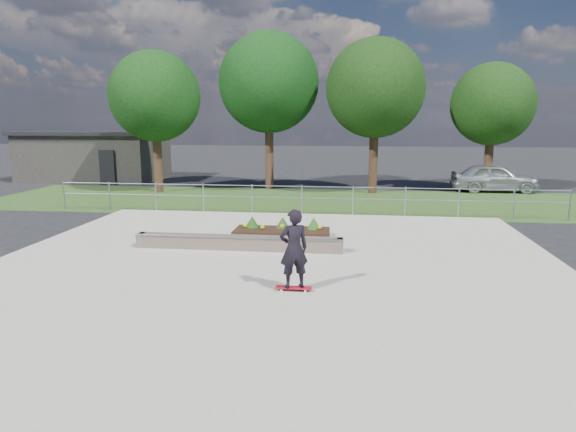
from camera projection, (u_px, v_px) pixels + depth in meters
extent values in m
plane|color=black|center=(273.00, 269.00, 13.04)|extent=(120.00, 120.00, 0.00)
cube|color=#2B481D|center=(309.00, 201.00, 23.76)|extent=(30.00, 8.00, 0.02)
cube|color=#AEAA9A|center=(273.00, 268.00, 13.03)|extent=(15.00, 15.00, 0.06)
cylinder|color=gray|center=(64.00, 196.00, 21.45)|extent=(0.06, 0.06, 1.20)
cylinder|color=gray|center=(110.00, 196.00, 21.21)|extent=(0.06, 0.06, 1.20)
cylinder|color=#989AA1|center=(156.00, 197.00, 20.97)|extent=(0.06, 0.06, 1.20)
cylinder|color=#9B9EA4|center=(203.00, 198.00, 20.72)|extent=(0.06, 0.06, 1.20)
cylinder|color=gray|center=(252.00, 199.00, 20.48)|extent=(0.06, 0.06, 1.20)
cylinder|color=gray|center=(302.00, 200.00, 20.24)|extent=(0.06, 0.06, 1.20)
cylinder|color=#9C9EA4|center=(353.00, 201.00, 19.99)|extent=(0.06, 0.06, 1.20)
cylinder|color=gray|center=(405.00, 202.00, 19.75)|extent=(0.06, 0.06, 1.20)
cylinder|color=gray|center=(459.00, 203.00, 19.50)|extent=(0.06, 0.06, 1.20)
cylinder|color=#92949A|center=(514.00, 204.00, 19.26)|extent=(0.06, 0.06, 1.20)
cylinder|color=gray|center=(570.00, 205.00, 19.02)|extent=(0.06, 0.06, 1.20)
cylinder|color=gray|center=(302.00, 186.00, 20.13)|extent=(20.00, 0.04, 0.04)
cylinder|color=#93969B|center=(302.00, 198.00, 20.22)|extent=(20.00, 0.04, 0.04)
cube|color=#2B2926|center=(95.00, 157.00, 32.03)|extent=(8.00, 5.00, 2.80)
cube|color=black|center=(94.00, 133.00, 31.75)|extent=(8.40, 5.40, 0.20)
cube|color=black|center=(107.00, 168.00, 29.37)|extent=(0.90, 0.10, 2.00)
cylinder|color=#382216|center=(158.00, 164.00, 26.41)|extent=(0.44, 0.44, 2.93)
sphere|color=black|center=(155.00, 96.00, 25.77)|extent=(4.55, 4.55, 4.55)
cylinder|color=#372016|center=(269.00, 158.00, 27.65)|extent=(0.44, 0.44, 3.38)
sphere|color=black|center=(269.00, 83.00, 26.91)|extent=(5.25, 5.25, 5.25)
cylinder|color=#321D14|center=(373.00, 163.00, 26.02)|extent=(0.44, 0.44, 3.15)
sphere|color=black|center=(375.00, 88.00, 25.34)|extent=(4.90, 4.90, 4.90)
cylinder|color=#332014|center=(488.00, 166.00, 26.80)|extent=(0.44, 0.44, 2.70)
sphere|color=black|center=(493.00, 104.00, 26.21)|extent=(4.20, 4.20, 4.20)
cube|color=brown|center=(238.00, 243.00, 14.74)|extent=(6.00, 0.40, 0.40)
cylinder|color=gray|center=(237.00, 237.00, 14.50)|extent=(6.00, 0.06, 0.06)
cube|color=brown|center=(142.00, 240.00, 15.09)|extent=(0.15, 0.42, 0.40)
cube|color=brown|center=(340.00, 246.00, 14.38)|extent=(0.15, 0.42, 0.40)
cube|color=black|center=(282.00, 233.00, 16.28)|extent=(3.00, 1.20, 0.25)
sphere|color=yellow|center=(245.00, 225.00, 16.48)|extent=(0.14, 0.14, 0.14)
sphere|color=yellow|center=(262.00, 227.00, 16.21)|extent=(0.14, 0.14, 0.14)
sphere|color=gold|center=(282.00, 226.00, 16.33)|extent=(0.14, 0.14, 0.14)
sphere|color=yellow|center=(300.00, 228.00, 16.07)|extent=(0.14, 0.14, 0.14)
sphere|color=yellow|center=(320.00, 227.00, 16.19)|extent=(0.14, 0.14, 0.14)
cone|color=#164212|center=(252.00, 222.00, 16.58)|extent=(0.44, 0.44, 0.36)
cone|color=#1D4614|center=(283.00, 222.00, 16.46)|extent=(0.44, 0.44, 0.36)
cone|color=#1F4E16|center=(314.00, 223.00, 16.34)|extent=(0.44, 0.44, 0.36)
cylinder|color=white|center=(281.00, 290.00, 11.16)|extent=(0.05, 0.03, 0.05)
cylinder|color=white|center=(282.00, 288.00, 11.34)|extent=(0.05, 0.03, 0.05)
cylinder|color=white|center=(305.00, 291.00, 11.10)|extent=(0.05, 0.03, 0.05)
cylinder|color=white|center=(306.00, 289.00, 11.27)|extent=(0.05, 0.03, 0.05)
cylinder|color=#A1A2A7|center=(282.00, 288.00, 11.24)|extent=(0.02, 0.18, 0.02)
cylinder|color=#9B9BA0|center=(306.00, 289.00, 11.18)|extent=(0.02, 0.18, 0.02)
cube|color=maroon|center=(294.00, 288.00, 11.21)|extent=(0.80, 0.21, 0.02)
imported|color=black|center=(294.00, 249.00, 11.05)|extent=(0.74, 0.62, 1.74)
imported|color=#A5AAAE|center=(494.00, 178.00, 26.65)|extent=(4.36, 1.85, 1.47)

